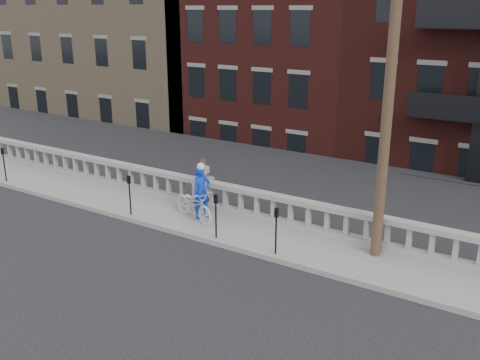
% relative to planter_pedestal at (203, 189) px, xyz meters
% --- Properties ---
extents(ground, '(120.00, 120.00, 0.00)m').
position_rel_planter_pedestal_xyz_m(ground, '(0.00, -3.95, -0.83)').
color(ground, black).
rests_on(ground, ground).
extents(sidewalk, '(32.00, 2.20, 0.15)m').
position_rel_planter_pedestal_xyz_m(sidewalk, '(0.00, -0.95, -0.76)').
color(sidewalk, gray).
rests_on(sidewalk, ground).
extents(balustrade, '(28.00, 0.34, 1.03)m').
position_rel_planter_pedestal_xyz_m(balustrade, '(0.00, 0.00, -0.19)').
color(balustrade, gray).
rests_on(balustrade, sidewalk).
extents(planter_pedestal, '(0.55, 0.55, 1.76)m').
position_rel_planter_pedestal_xyz_m(planter_pedestal, '(0.00, 0.00, 0.00)').
color(planter_pedestal, gray).
rests_on(planter_pedestal, sidewalk).
extents(lower_level, '(80.00, 44.00, 20.80)m').
position_rel_planter_pedestal_xyz_m(lower_level, '(0.56, 19.09, 1.80)').
color(lower_level, '#605E59').
rests_on(lower_level, ground).
extents(utility_pole, '(1.60, 0.28, 10.00)m').
position_rel_planter_pedestal_xyz_m(utility_pole, '(6.20, -0.35, 4.41)').
color(utility_pole, '#422D1E').
rests_on(utility_pole, sidewalk).
extents(parking_meter_a, '(0.10, 0.09, 1.36)m').
position_rel_planter_pedestal_xyz_m(parking_meter_a, '(-8.42, -1.80, 0.17)').
color(parking_meter_a, black).
rests_on(parking_meter_a, sidewalk).
extents(parking_meter_b, '(0.10, 0.09, 1.36)m').
position_rel_planter_pedestal_xyz_m(parking_meter_b, '(-1.68, -1.80, 0.17)').
color(parking_meter_b, black).
rests_on(parking_meter_b, sidewalk).
extents(parking_meter_c, '(0.10, 0.09, 1.36)m').
position_rel_planter_pedestal_xyz_m(parking_meter_c, '(1.78, -1.80, 0.17)').
color(parking_meter_c, black).
rests_on(parking_meter_c, sidewalk).
extents(parking_meter_d, '(0.10, 0.09, 1.36)m').
position_rel_planter_pedestal_xyz_m(parking_meter_d, '(3.82, -1.80, 0.17)').
color(parking_meter_d, black).
rests_on(parking_meter_d, sidewalk).
extents(bicycle, '(2.08, 1.31, 1.03)m').
position_rel_planter_pedestal_xyz_m(bicycle, '(0.35, -0.98, -0.16)').
color(bicycle, silver).
rests_on(bicycle, sidewalk).
extents(cyclist, '(0.61, 0.75, 1.76)m').
position_rel_planter_pedestal_xyz_m(cyclist, '(0.47, -0.74, 0.20)').
color(cyclist, '#0B2FB3').
rests_on(cyclist, sidewalk).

